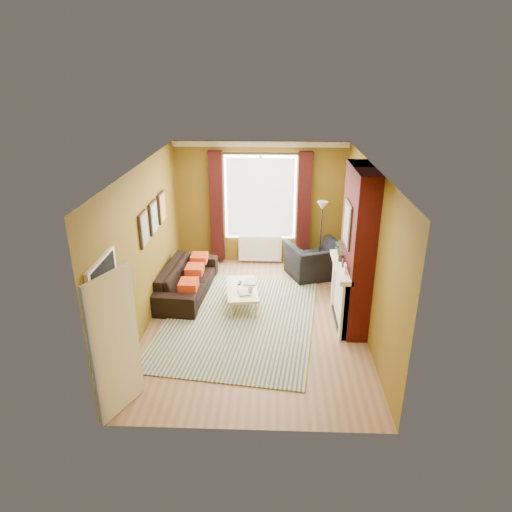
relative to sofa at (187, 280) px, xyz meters
name	(u,v)px	position (x,y,z in m)	size (l,w,h in m)	color
ground	(255,319)	(1.42, -0.98, -0.31)	(5.50, 5.50, 0.00)	#895F3E
room_walls	(292,244)	(2.05, -0.70, 1.07)	(3.82, 5.54, 2.83)	brown
striped_rug	(239,320)	(1.13, -1.02, -0.30)	(3.08, 3.96, 0.02)	navy
sofa	(187,280)	(0.00, 0.00, 0.00)	(2.14, 0.84, 0.62)	black
armchair	(316,260)	(2.66, 0.95, 0.06)	(1.15, 1.01, 0.75)	black
coffee_table	(242,290)	(1.14, -0.46, 0.02)	(0.70, 1.19, 0.38)	tan
wicker_stool	(296,259)	(2.26, 1.42, -0.11)	(0.34, 0.34, 0.40)	olive
floor_lamp	(322,217)	(2.76, 1.19, 0.97)	(0.31, 0.31, 1.63)	black
book_a	(239,293)	(1.10, -0.71, 0.08)	(0.19, 0.26, 0.02)	#999999
book_b	(244,281)	(1.17, -0.19, 0.08)	(0.24, 0.32, 0.02)	#999999
mug	(250,290)	(1.31, -0.62, 0.11)	(0.10, 0.10, 0.10)	#999999
tv_remote	(240,283)	(1.09, -0.26, 0.07)	(0.08, 0.16, 0.02)	black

